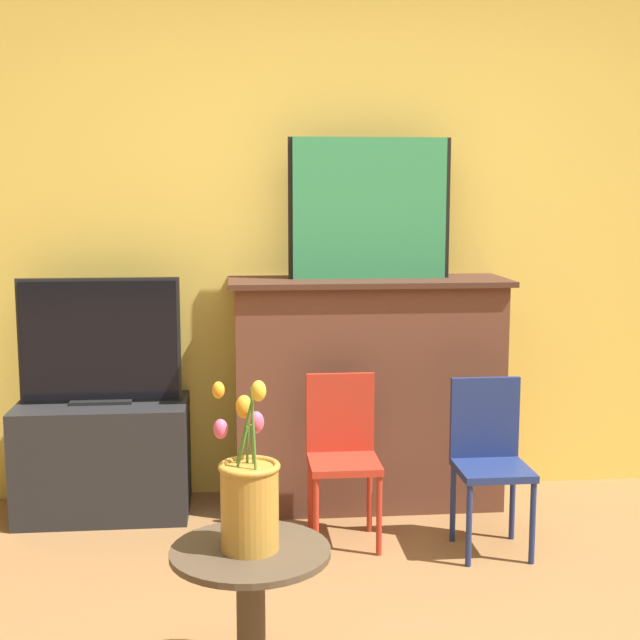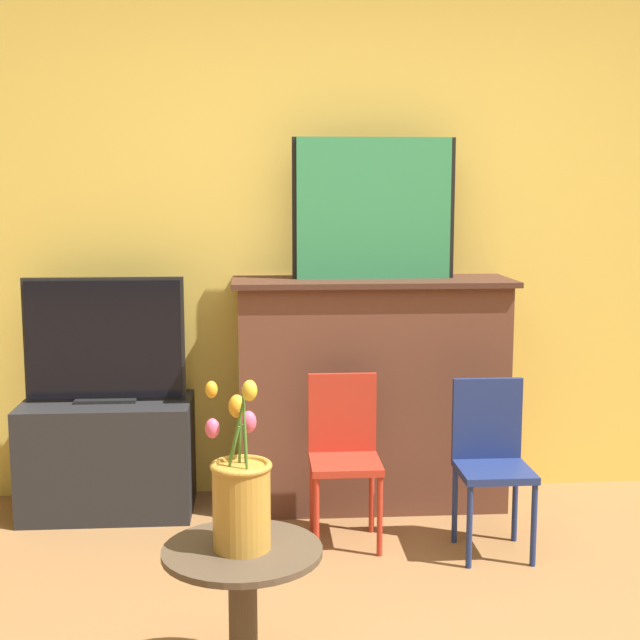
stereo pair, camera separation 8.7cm
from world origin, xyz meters
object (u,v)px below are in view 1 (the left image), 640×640
(chair_blue, at_px, (489,453))
(painting, at_px, (370,209))
(vase_tulips, at_px, (249,497))
(chair_red, at_px, (342,447))
(tv_monitor, at_px, (100,342))

(chair_blue, bearing_deg, painting, 124.83)
(vase_tulips, bearing_deg, chair_red, 70.35)
(chair_red, xyz_separation_m, vase_tulips, (-0.41, -1.16, 0.20))
(vase_tulips, bearing_deg, tv_monitor, 112.16)
(painting, xyz_separation_m, tv_monitor, (-1.24, -0.03, -0.60))
(painting, xyz_separation_m, chair_red, (-0.18, -0.46, -1.00))
(painting, bearing_deg, vase_tulips, -110.15)
(painting, xyz_separation_m, vase_tulips, (-0.59, -1.62, -0.80))
(painting, distance_m, vase_tulips, 1.90)
(chair_red, relative_size, chair_blue, 1.00)
(tv_monitor, bearing_deg, painting, 1.57)
(painting, bearing_deg, chair_blue, -55.17)
(painting, relative_size, vase_tulips, 1.47)
(tv_monitor, distance_m, chair_blue, 1.80)
(chair_red, height_order, chair_blue, same)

